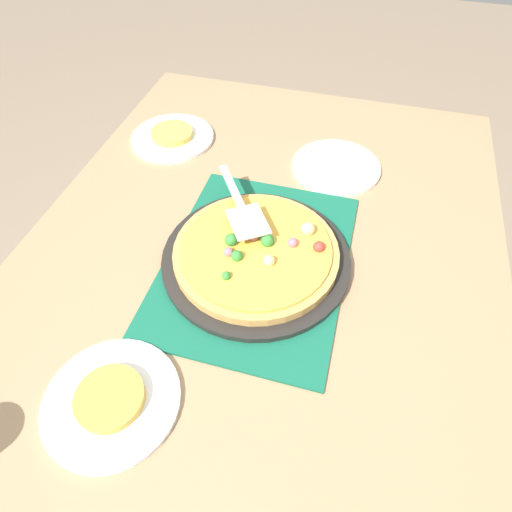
# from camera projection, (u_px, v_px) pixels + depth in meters

# --- Properties ---
(ground_plane) EXTENTS (8.00, 8.00, 0.00)m
(ground_plane) POSITION_uv_depth(u_px,v_px,m) (256.00, 404.00, 1.45)
(ground_plane) COLOR #84705B
(dining_table) EXTENTS (1.40, 1.00, 0.75)m
(dining_table) POSITION_uv_depth(u_px,v_px,m) (256.00, 293.00, 0.97)
(dining_table) COLOR #9E7A56
(dining_table) RESTS_ON ground_plane
(placemat) EXTENTS (0.48, 0.36, 0.01)m
(placemat) POSITION_uv_depth(u_px,v_px,m) (256.00, 261.00, 0.88)
(placemat) COLOR #145B42
(placemat) RESTS_ON dining_table
(pizza_pan) EXTENTS (0.38, 0.38, 0.01)m
(pizza_pan) POSITION_uv_depth(u_px,v_px,m) (256.00, 258.00, 0.87)
(pizza_pan) COLOR black
(pizza_pan) RESTS_ON placemat
(pizza) EXTENTS (0.33, 0.33, 0.05)m
(pizza) POSITION_uv_depth(u_px,v_px,m) (257.00, 251.00, 0.86)
(pizza) COLOR tan
(pizza) RESTS_ON pizza_pan
(plate_near_left) EXTENTS (0.22, 0.22, 0.01)m
(plate_near_left) POSITION_uv_depth(u_px,v_px,m) (112.00, 401.00, 0.69)
(plate_near_left) COLOR white
(plate_near_left) RESTS_ON dining_table
(plate_far_right) EXTENTS (0.22, 0.22, 0.01)m
(plate_far_right) POSITION_uv_depth(u_px,v_px,m) (173.00, 138.00, 1.16)
(plate_far_right) COLOR white
(plate_far_right) RESTS_ON dining_table
(plate_side) EXTENTS (0.22, 0.22, 0.01)m
(plate_side) POSITION_uv_depth(u_px,v_px,m) (336.00, 167.00, 1.08)
(plate_side) COLOR white
(plate_side) RESTS_ON dining_table
(served_slice_left) EXTENTS (0.11, 0.11, 0.02)m
(served_slice_left) POSITION_uv_depth(u_px,v_px,m) (110.00, 398.00, 0.68)
(served_slice_left) COLOR gold
(served_slice_left) RESTS_ON plate_near_left
(served_slice_right) EXTENTS (0.11, 0.11, 0.02)m
(served_slice_right) POSITION_uv_depth(u_px,v_px,m) (172.00, 133.00, 1.15)
(served_slice_right) COLOR #EAB747
(served_slice_right) RESTS_ON plate_far_right
(pizza_server) EXTENTS (0.21, 0.16, 0.01)m
(pizza_server) POSITION_uv_depth(u_px,v_px,m) (241.00, 206.00, 0.89)
(pizza_server) COLOR silver
(pizza_server) RESTS_ON pizza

